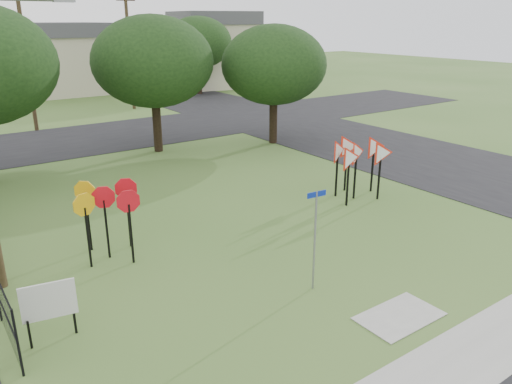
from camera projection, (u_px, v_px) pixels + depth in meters
ground at (328, 276)px, 13.48m from camera, size 140.00×140.00×0.00m
sidewalk at (469, 357)px, 10.24m from camera, size 30.00×1.60×0.02m
street_right at (363, 143)px, 27.73m from camera, size 8.00×50.00×0.02m
street_far at (90, 138)px, 28.86m from camera, size 60.00×8.00×0.02m
curb_pad at (399, 316)px, 11.63m from camera, size 2.00×1.20×0.02m
street_name_sign at (315, 234)px, 12.35m from camera, size 0.55×0.07×2.64m
stop_sign_cluster at (106, 203)px, 14.04m from camera, size 2.07×1.83×2.20m
yield_sign_cluster at (358, 154)px, 18.88m from camera, size 2.98×1.82×2.32m
info_board at (49, 303)px, 10.47m from camera, size 1.10×0.24×1.39m
far_pole_a at (26, 54)px, 29.33m from camera, size 1.40×0.24×9.00m
far_pole_b at (130, 50)px, 36.87m from camera, size 1.40×0.24×8.50m
house_mid at (59, 58)px, 45.41m from camera, size 8.40×8.40×6.20m
house_right at (214, 49)px, 49.81m from camera, size 8.30×8.30×7.20m
tree_near_mid at (153, 62)px, 24.61m from camera, size 6.00×6.00×6.80m
tree_near_right at (274, 65)px, 26.46m from camera, size 5.60×5.60×6.33m
tree_far_right at (198, 42)px, 44.26m from camera, size 6.00×6.00×6.80m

